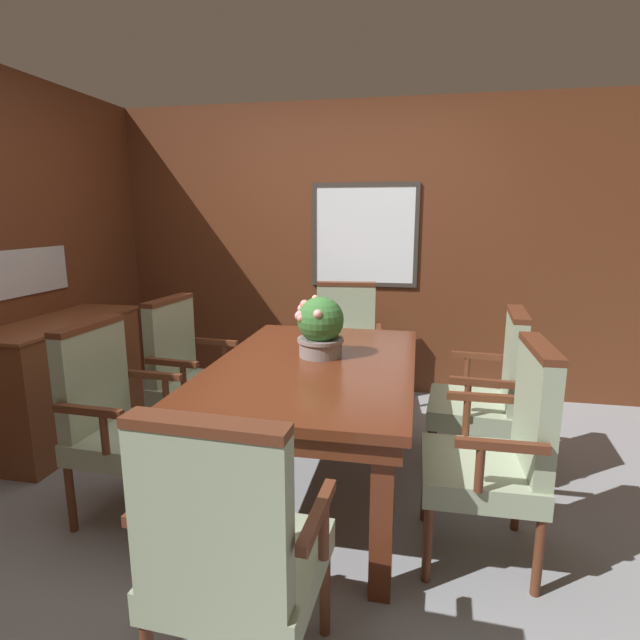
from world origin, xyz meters
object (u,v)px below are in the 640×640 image
at_px(dining_table, 315,379).
at_px(chair_left_near, 118,415).
at_px(chair_right_far, 488,390).
at_px(sideboard_cabinet, 64,380).
at_px(potted_plant, 320,327).
at_px(chair_right_near, 500,448).
at_px(chair_head_far, 345,344).
at_px(chair_head_near, 231,549).
at_px(chair_left_far, 189,370).

height_order(dining_table, chair_left_near, chair_left_near).
relative_size(dining_table, chair_right_far, 1.67).
bearing_deg(sideboard_cabinet, chair_left_near, -39.23).
relative_size(chair_left_near, potted_plant, 2.93).
distance_m(chair_right_near, potted_plant, 1.11).
xyz_separation_m(chair_head_far, sideboard_cabinet, (-1.81, -0.92, -0.11)).
bearing_deg(dining_table, sideboard_cabinet, 169.58).
distance_m(chair_head_near, chair_right_far, 1.88).
distance_m(dining_table, chair_left_far, 1.00).
xyz_separation_m(chair_right_far, sideboard_cabinet, (-2.78, -0.03, -0.11)).
height_order(chair_head_far, sideboard_cabinet, chair_head_far).
bearing_deg(chair_right_near, dining_table, -113.48).
distance_m(chair_left_near, chair_right_far, 2.04).
distance_m(chair_head_far, potted_plant, 1.20).
bearing_deg(chair_head_near, sideboard_cabinet, -38.10).
bearing_deg(potted_plant, chair_left_far, 164.28).
bearing_deg(chair_left_far, chair_head_near, -144.99).
distance_m(dining_table, chair_right_near, 1.00).
distance_m(chair_left_far, potted_plant, 1.04).
height_order(chair_left_near, chair_right_far, same).
bearing_deg(chair_right_far, potted_plant, -71.16).
xyz_separation_m(chair_right_near, chair_left_near, (-1.86, 0.00, 0.00)).
height_order(dining_table, chair_right_near, chair_right_near).
height_order(chair_left_near, sideboard_cabinet, chair_left_near).
relative_size(chair_right_near, potted_plant, 2.93).
relative_size(dining_table, chair_head_far, 1.67).
xyz_separation_m(chair_head_near, chair_right_far, (0.96, 1.62, 0.00)).
height_order(chair_left_far, sideboard_cabinet, chair_left_far).
xyz_separation_m(chair_right_near, sideboard_cabinet, (-2.74, 0.72, -0.11)).
bearing_deg(chair_head_far, chair_right_far, -47.78).
bearing_deg(chair_right_far, chair_left_near, -63.97).
bearing_deg(chair_head_far, chair_left_far, -141.07).
height_order(chair_head_far, potted_plant, potted_plant).
height_order(dining_table, chair_left_far, chair_left_far).
bearing_deg(sideboard_cabinet, chair_left_far, 2.93).
bearing_deg(dining_table, chair_head_far, 90.81).
relative_size(dining_table, chair_left_near, 1.67).
distance_m(chair_left_near, chair_head_near, 1.29).
bearing_deg(dining_table, chair_left_far, 157.43).
relative_size(chair_right_far, potted_plant, 2.93).
relative_size(chair_left_near, sideboard_cabinet, 0.84).
distance_m(chair_right_near, sideboard_cabinet, 2.84).
xyz_separation_m(chair_left_far, chair_head_near, (0.92, -1.64, 0.00)).
height_order(dining_table, sideboard_cabinet, sideboard_cabinet).
distance_m(chair_right_near, chair_left_near, 1.86).
xyz_separation_m(chair_right_near, potted_plant, (-0.91, 0.51, 0.39)).
bearing_deg(chair_head_near, chair_left_far, -57.69).
bearing_deg(chair_head_near, chair_right_far, -117.57).
xyz_separation_m(potted_plant, sideboard_cabinet, (-1.83, 0.21, -0.50)).
bearing_deg(potted_plant, chair_right_near, -29.26).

